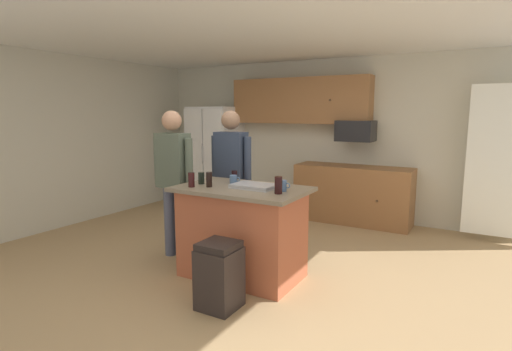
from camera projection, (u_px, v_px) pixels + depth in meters
floor at (237, 265)px, 4.61m from camera, size 7.04×7.04×0.00m
ceiling at (235, 29)px, 4.20m from camera, size 7.04×7.04×0.00m
back_wall at (325, 138)px, 6.80m from camera, size 6.40×0.10×2.60m
side_wall_left at (55, 142)px, 5.98m from camera, size 0.10×5.60×2.60m
french_door_window_panel at (505, 162)px, 5.21m from camera, size 0.90×0.06×2.00m
cabinet_run_upper at (300, 101)px, 6.73m from camera, size 2.40×0.38×0.75m
cabinet_run_lower at (353, 194)px, 6.37m from camera, size 1.80×0.63×0.90m
refrigerator at (215, 157)px, 7.49m from camera, size 0.85×0.76×1.83m
microwave_over_range at (356, 131)px, 6.23m from camera, size 0.56×0.40×0.32m
kitchen_island at (242, 232)px, 4.25m from camera, size 1.36×0.85×0.97m
person_guest_by_door at (231, 170)px, 4.99m from camera, size 0.57×0.23×1.76m
person_guest_right at (173, 173)px, 4.75m from camera, size 0.57×0.23×1.76m
glass_dark_ale at (201, 178)px, 4.36m from camera, size 0.07×0.07×0.13m
mug_ceramic_white at (283, 186)px, 3.96m from camera, size 0.12×0.08×0.11m
glass_stout_tall at (209, 179)px, 4.18m from camera, size 0.06×0.06×0.16m
glass_short_whisky at (234, 176)px, 4.50m from camera, size 0.06×0.06×0.13m
tumbler_amber at (278, 185)px, 3.83m from camera, size 0.07×0.07×0.17m
mug_blue_stoneware at (234, 179)px, 4.40m from camera, size 0.12×0.08×0.09m
glass_pilsner at (191, 180)px, 4.17m from camera, size 0.07×0.07×0.15m
serving_tray at (254, 186)px, 4.13m from camera, size 0.44×0.30×0.04m
trash_bin at (219, 275)px, 3.57m from camera, size 0.34×0.34×0.61m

